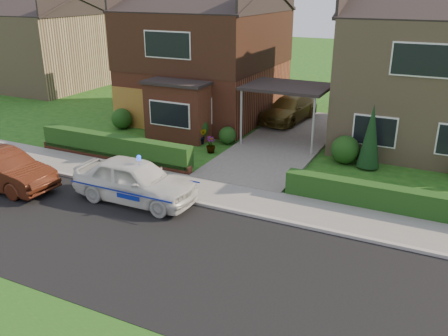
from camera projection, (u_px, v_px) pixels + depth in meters
The scene contains 24 objects.
ground at pixel (158, 249), 13.57m from camera, with size 120.00×120.00×0.00m, color #1A4813.
road at pixel (158, 249), 13.57m from camera, with size 60.00×6.00×0.02m, color black.
kerb at pixel (208, 205), 16.11m from camera, with size 60.00×0.16×0.12m, color #9E9993.
sidewalk at pixel (222, 194), 16.99m from camera, with size 60.00×2.00×0.10m, color slate.
driveway at pixel (285, 141), 22.78m from camera, with size 3.80×12.00×0.12m, color #666059.
house_left at pixel (206, 48), 26.23m from camera, with size 7.50×9.53×7.25m.
house_right at pixel (431, 65), 21.62m from camera, with size 7.50×8.06×7.25m.
carport_link at pixel (287, 88), 21.81m from camera, with size 3.80×3.00×2.77m.
garage_door at pixel (130, 108), 24.92m from camera, with size 2.20×0.10×2.10m, color brown.
dwarf_wall at pixel (113, 157), 20.32m from camera, with size 7.70×0.25×0.36m, color brown.
hedge_left at pixel (115, 160), 20.52m from camera, with size 7.50×0.55×0.90m, color #143C13.
hedge_right at pixel (395, 213), 15.69m from camera, with size 7.50×0.55×0.80m, color #143C13.
shrub_left_far at pixel (122, 119), 24.82m from camera, with size 1.08×1.08×1.08m, color #143C13.
shrub_left_mid at pixel (195, 128), 22.77m from camera, with size 1.32×1.32×1.32m, color #143C13.
shrub_left_near at pixel (227, 135), 22.46m from camera, with size 0.84×0.84×0.84m, color #143C13.
shrub_right_near at pixel (345, 150), 19.93m from camera, with size 1.20×1.20×1.20m, color #143C13.
conifer_a at pixel (371, 138), 19.11m from camera, with size 0.90×0.90×2.60m, color black.
neighbour_left at pixel (47, 52), 34.24m from camera, with size 6.50×7.00×5.20m, color #957D5B.
police_car at pixel (135, 181), 16.33m from camera, with size 4.10×4.48×1.68m.
driveway_car at pixel (289, 109), 25.87m from camera, with size 1.84×4.53×1.32m, color brown.
street_car at pixel (3, 170), 17.41m from camera, with size 4.28×1.49×1.41m, color #441B0E.
potted_plant_a at pixel (128, 148), 20.72m from camera, with size 0.41×0.28×0.79m, color gray.
potted_plant_b at pixel (202, 137), 22.39m from camera, with size 0.42×0.34×0.77m, color gray.
potted_plant_c at pixel (211, 145), 21.23m from camera, with size 0.42×0.42×0.75m, color gray.
Camera 1 is at (6.88, -9.81, 7.03)m, focal length 38.00 mm.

